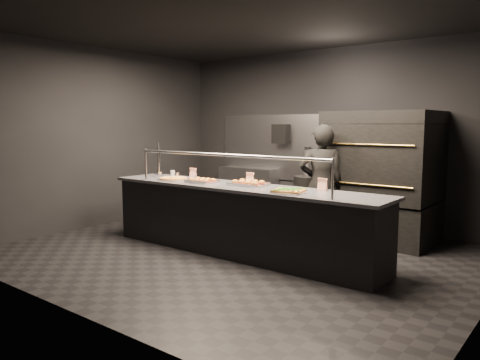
{
  "coord_description": "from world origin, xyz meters",
  "views": [
    {
      "loc": [
        3.76,
        -4.81,
        1.72
      ],
      "look_at": [
        -0.15,
        0.2,
        0.96
      ],
      "focal_mm": 35.0,
      "sensor_mm": 36.0,
      "label": 1
    }
  ],
  "objects_px": {
    "pizza_oven": "(382,176)",
    "fire_extinguisher": "(308,162)",
    "worker": "(321,185)",
    "square_pizza": "(289,191)",
    "towel_dispenser": "(281,134)",
    "trash_bin": "(308,200)",
    "slider_tray_a": "(202,181)",
    "prep_shelf": "(248,191)",
    "round_pizza": "(173,179)",
    "service_counter": "(239,220)",
    "slider_tray_b": "(248,183)",
    "beer_tap": "(159,167)"
  },
  "relations": [
    {
      "from": "fire_extinguisher",
      "to": "trash_bin",
      "type": "distance_m",
      "value": 0.7
    },
    {
      "from": "beer_tap",
      "to": "worker",
      "type": "xyz_separation_m",
      "value": [
        2.24,
        1.05,
        -0.21
      ]
    },
    {
      "from": "prep_shelf",
      "to": "slider_tray_a",
      "type": "height_order",
      "value": "slider_tray_a"
    },
    {
      "from": "service_counter",
      "to": "round_pizza",
      "type": "bearing_deg",
      "value": -176.58
    },
    {
      "from": "round_pizza",
      "to": "fire_extinguisher",
      "type": "bearing_deg",
      "value": 71.67
    },
    {
      "from": "pizza_oven",
      "to": "fire_extinguisher",
      "type": "xyz_separation_m",
      "value": [
        -1.55,
        0.5,
        0.09
      ]
    },
    {
      "from": "prep_shelf",
      "to": "fire_extinguisher",
      "type": "bearing_deg",
      "value": 3.66
    },
    {
      "from": "towel_dispenser",
      "to": "square_pizza",
      "type": "bearing_deg",
      "value": -55.34
    },
    {
      "from": "prep_shelf",
      "to": "worker",
      "type": "distance_m",
      "value": 2.55
    },
    {
      "from": "service_counter",
      "to": "slider_tray_b",
      "type": "distance_m",
      "value": 0.5
    },
    {
      "from": "service_counter",
      "to": "beer_tap",
      "type": "xyz_separation_m",
      "value": [
        -1.63,
        0.07,
        0.61
      ]
    },
    {
      "from": "fire_extinguisher",
      "to": "worker",
      "type": "xyz_separation_m",
      "value": [
        0.96,
        -1.28,
        -0.2
      ]
    },
    {
      "from": "fire_extinguisher",
      "to": "worker",
      "type": "height_order",
      "value": "worker"
    },
    {
      "from": "worker",
      "to": "square_pizza",
      "type": "bearing_deg",
      "value": 67.6
    },
    {
      "from": "service_counter",
      "to": "towel_dispenser",
      "type": "distance_m",
      "value": 2.78
    },
    {
      "from": "prep_shelf",
      "to": "slider_tray_a",
      "type": "distance_m",
      "value": 2.64
    },
    {
      "from": "fire_extinguisher",
      "to": "square_pizza",
      "type": "height_order",
      "value": "fire_extinguisher"
    },
    {
      "from": "prep_shelf",
      "to": "round_pizza",
      "type": "relative_size",
      "value": 2.58
    },
    {
      "from": "service_counter",
      "to": "pizza_oven",
      "type": "xyz_separation_m",
      "value": [
        1.2,
        1.9,
        0.5
      ]
    },
    {
      "from": "prep_shelf",
      "to": "worker",
      "type": "relative_size",
      "value": 0.7
    },
    {
      "from": "round_pizza",
      "to": "worker",
      "type": "height_order",
      "value": "worker"
    },
    {
      "from": "prep_shelf",
      "to": "slider_tray_b",
      "type": "bearing_deg",
      "value": -52.99
    },
    {
      "from": "service_counter",
      "to": "square_pizza",
      "type": "height_order",
      "value": "service_counter"
    },
    {
      "from": "fire_extinguisher",
      "to": "slider_tray_b",
      "type": "height_order",
      "value": "fire_extinguisher"
    },
    {
      "from": "round_pizza",
      "to": "square_pizza",
      "type": "bearing_deg",
      "value": -2.25
    },
    {
      "from": "square_pizza",
      "to": "worker",
      "type": "distance_m",
      "value": 1.29
    },
    {
      "from": "slider_tray_b",
      "to": "service_counter",
      "type": "bearing_deg",
      "value": -134.24
    },
    {
      "from": "pizza_oven",
      "to": "slider_tray_a",
      "type": "relative_size",
      "value": 4.39
    },
    {
      "from": "service_counter",
      "to": "slider_tray_a",
      "type": "xyz_separation_m",
      "value": [
        -0.6,
        -0.07,
        0.48
      ]
    },
    {
      "from": "service_counter",
      "to": "pizza_oven",
      "type": "bearing_deg",
      "value": 57.73
    },
    {
      "from": "service_counter",
      "to": "slider_tray_b",
      "type": "bearing_deg",
      "value": 45.76
    },
    {
      "from": "beer_tap",
      "to": "trash_bin",
      "type": "xyz_separation_m",
      "value": [
        1.43,
        2.1,
        -0.66
      ]
    },
    {
      "from": "prep_shelf",
      "to": "trash_bin",
      "type": "bearing_deg",
      "value": -5.96
    },
    {
      "from": "round_pizza",
      "to": "trash_bin",
      "type": "relative_size",
      "value": 0.55
    },
    {
      "from": "slider_tray_a",
      "to": "slider_tray_b",
      "type": "xyz_separation_m",
      "value": [
        0.68,
        0.15,
        0.0
      ]
    },
    {
      "from": "towel_dispenser",
      "to": "trash_bin",
      "type": "height_order",
      "value": "towel_dispenser"
    },
    {
      "from": "slider_tray_b",
      "to": "square_pizza",
      "type": "distance_m",
      "value": 0.81
    },
    {
      "from": "round_pizza",
      "to": "square_pizza",
      "type": "height_order",
      "value": "square_pizza"
    },
    {
      "from": "pizza_oven",
      "to": "slider_tray_a",
      "type": "xyz_separation_m",
      "value": [
        -1.8,
        -1.97,
        -0.02
      ]
    },
    {
      "from": "slider_tray_a",
      "to": "trash_bin",
      "type": "distance_m",
      "value": 2.34
    },
    {
      "from": "towel_dispenser",
      "to": "slider_tray_b",
      "type": "bearing_deg",
      "value": -66.87
    },
    {
      "from": "slider_tray_a",
      "to": "slider_tray_b",
      "type": "bearing_deg",
      "value": 12.71
    },
    {
      "from": "beer_tap",
      "to": "pizza_oven",
      "type": "bearing_deg",
      "value": 32.82
    },
    {
      "from": "prep_shelf",
      "to": "fire_extinguisher",
      "type": "distance_m",
      "value": 1.39
    },
    {
      "from": "slider_tray_a",
      "to": "square_pizza",
      "type": "bearing_deg",
      "value": -3.2
    },
    {
      "from": "service_counter",
      "to": "worker",
      "type": "xyz_separation_m",
      "value": [
        0.61,
        1.12,
        0.4
      ]
    },
    {
      "from": "service_counter",
      "to": "fire_extinguisher",
      "type": "relative_size",
      "value": 8.12
    },
    {
      "from": "prep_shelf",
      "to": "towel_dispenser",
      "type": "xyz_separation_m",
      "value": [
        0.7,
        0.07,
        1.1
      ]
    },
    {
      "from": "round_pizza",
      "to": "slider_tray_b",
      "type": "xyz_separation_m",
      "value": [
        1.25,
        0.16,
        0.01
      ]
    },
    {
      "from": "prep_shelf",
      "to": "round_pizza",
      "type": "height_order",
      "value": "round_pizza"
    }
  ]
}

